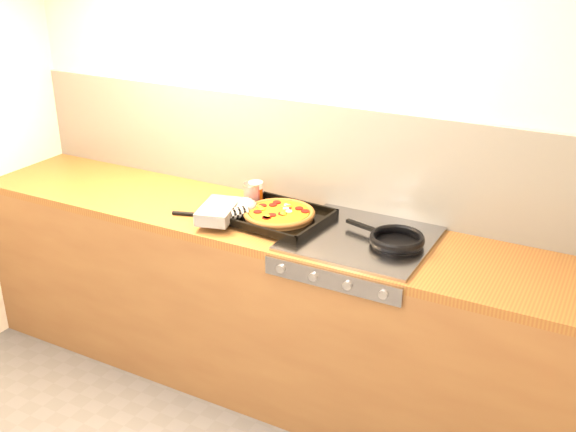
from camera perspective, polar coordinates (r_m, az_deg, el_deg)
The scene contains 9 objects.
room_shell at distance 3.27m, azimuth 1.01°, elevation 5.44°, with size 3.20×3.20×3.20m.
counter_run at distance 3.32m, azimuth -1.36°, elevation -7.50°, with size 3.20×0.62×0.90m.
stovetop at distance 2.94m, azimuth 6.21°, elevation -1.94°, with size 0.60×0.56×0.02m, color #95959A.
pizza_on_tray at distance 3.08m, azimuth -2.13°, elevation 0.25°, with size 0.57×0.47×0.07m.
frying_pan at distance 2.88m, azimuth 9.12°, elevation -2.01°, with size 0.41×0.29×0.04m.
tomato_can at distance 3.27m, azimuth -3.06°, elevation 1.82°, with size 0.09×0.09×0.12m.
juice_glass at distance 3.28m, azimuth -2.74°, elevation 1.94°, with size 0.08×0.08×0.12m.
wooden_spoon at distance 3.19m, azimuth 1.55°, elevation 0.38°, with size 0.30×0.08×0.02m.
black_spatula at distance 3.18m, azimuth -7.21°, elevation 0.04°, with size 0.28×0.13×0.02m.
Camera 1 is at (1.42, -1.38, 2.15)m, focal length 42.00 mm.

